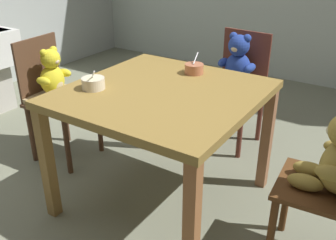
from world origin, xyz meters
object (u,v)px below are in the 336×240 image
(teddy_chair_near_left, at_px, (56,88))
(teddy_chair_near_right, at_px, (336,169))
(porridge_bowl_cream_near_left, at_px, (93,83))
(porridge_bowl_terracotta_far_center, at_px, (194,68))
(dining_table, at_px, (163,105))
(teddy_chair_far_center, at_px, (236,74))

(teddy_chair_near_left, height_order, teddy_chair_near_right, teddy_chair_near_right)
(porridge_bowl_cream_near_left, height_order, porridge_bowl_terracotta_far_center, porridge_bowl_cream_near_left)
(dining_table, bearing_deg, porridge_bowl_terracotta_far_center, 89.00)
(porridge_bowl_cream_near_left, bearing_deg, teddy_chair_near_right, 7.90)
(dining_table, height_order, porridge_bowl_terracotta_far_center, porridge_bowl_terracotta_far_center)
(teddy_chair_near_right, xyz_separation_m, porridge_bowl_cream_near_left, (-1.23, -0.17, 0.20))
(teddy_chair_far_center, xyz_separation_m, teddy_chair_near_left, (-0.94, -0.87, -0.02))
(dining_table, xyz_separation_m, teddy_chair_near_right, (0.91, -0.02, -0.08))
(teddy_chair_near_left, distance_m, porridge_bowl_cream_near_left, 0.67)
(teddy_chair_far_center, bearing_deg, dining_table, 2.29)
(teddy_chair_near_right, height_order, porridge_bowl_terracotta_far_center, teddy_chair_near_right)
(teddy_chair_far_center, xyz_separation_m, teddy_chair_near_right, (0.88, -0.93, 0.00))
(dining_table, distance_m, teddy_chair_near_left, 0.91)
(teddy_chair_far_center, bearing_deg, teddy_chair_near_left, -42.90)
(dining_table, height_order, teddy_chair_near_right, teddy_chair_near_right)
(teddy_chair_far_center, height_order, teddy_chair_near_left, teddy_chair_near_left)
(porridge_bowl_terracotta_far_center, bearing_deg, porridge_bowl_cream_near_left, -122.70)
(teddy_chair_far_center, relative_size, porridge_bowl_terracotta_far_center, 6.95)
(teddy_chair_near_left, height_order, porridge_bowl_cream_near_left, teddy_chair_near_left)
(teddy_chair_near_left, xyz_separation_m, porridge_bowl_cream_near_left, (0.58, -0.23, 0.23))
(dining_table, height_order, teddy_chair_far_center, teddy_chair_far_center)
(dining_table, height_order, teddy_chair_near_left, teddy_chair_near_left)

